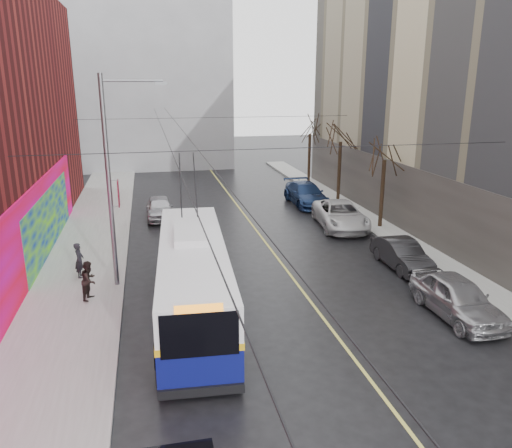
{
  "coord_description": "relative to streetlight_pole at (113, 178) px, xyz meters",
  "views": [
    {
      "loc": [
        -4.68,
        -11.04,
        8.68
      ],
      "look_at": [
        -0.23,
        9.33,
        2.7
      ],
      "focal_mm": 35.0,
      "sensor_mm": 36.0,
      "label": 1
    }
  ],
  "objects": [
    {
      "name": "ground",
      "position": [
        6.14,
        -10.0,
        -4.85
      ],
      "size": [
        140.0,
        140.0,
        0.0
      ],
      "primitive_type": "plane",
      "color": "black",
      "rests_on": "ground"
    },
    {
      "name": "parked_car_c",
      "position": [
        12.83,
        6.73,
        -4.06
      ],
      "size": [
        3.3,
        5.96,
        1.58
      ],
      "primitive_type": "imported",
      "rotation": [
        0.0,
        0.0,
        -0.12
      ],
      "color": "silver",
      "rests_on": "ground"
    },
    {
      "name": "parked_car_d",
      "position": [
        12.58,
        12.8,
        -4.05
      ],
      "size": [
        2.28,
        5.48,
        1.58
      ],
      "primitive_type": "imported",
      "rotation": [
        0.0,
        0.0,
        0.01
      ],
      "color": "navy",
      "rests_on": "ground"
    },
    {
      "name": "lane_line",
      "position": [
        7.64,
        4.0,
        -4.84
      ],
      "size": [
        0.12,
        50.0,
        0.01
      ],
      "primitive_type": "cube",
      "color": "#BFB74C",
      "rests_on": "ground"
    },
    {
      "name": "building_far",
      "position": [
        0.14,
        34.99,
        4.17
      ],
      "size": [
        20.5,
        12.1,
        18.0
      ],
      "color": "gray",
      "rests_on": "ground"
    },
    {
      "name": "tree_far",
      "position": [
        15.14,
        20.0,
        0.3
      ],
      "size": [
        3.2,
        3.2,
        6.57
      ],
      "color": "black",
      "rests_on": "ground"
    },
    {
      "name": "streetlight_pole",
      "position": [
        0.0,
        0.0,
        0.0
      ],
      "size": [
        2.65,
        0.6,
        9.0
      ],
      "color": "slate",
      "rests_on": "ground"
    },
    {
      "name": "tree_mid",
      "position": [
        15.14,
        13.0,
        0.41
      ],
      "size": [
        3.2,
        3.2,
        6.68
      ],
      "color": "black",
      "rests_on": "ground"
    },
    {
      "name": "pedestrian_b",
      "position": [
        -1.13,
        -1.34,
        -3.89
      ],
      "size": [
        0.85,
        0.95,
        1.62
      ],
      "primitive_type": "imported",
      "rotation": [
        0.0,
        0.0,
        1.21
      ],
      "color": "black",
      "rests_on": "sidewalk_left"
    },
    {
      "name": "pigeons_flying",
      "position": [
        4.48,
        0.89,
        1.95
      ],
      "size": [
        3.45,
        1.5,
        2.0
      ],
      "color": "slate"
    },
    {
      "name": "sidewalk_left",
      "position": [
        -1.86,
        2.0,
        -4.77
      ],
      "size": [
        4.0,
        60.0,
        0.15
      ],
      "primitive_type": "cube",
      "color": "gray",
      "rests_on": "ground"
    },
    {
      "name": "following_car",
      "position": [
        2.04,
        11.23,
        -4.13
      ],
      "size": [
        1.69,
        4.2,
        1.43
      ],
      "primitive_type": "imported",
      "rotation": [
        0.0,
        0.0,
        0.0
      ],
      "color": "#B0B0B5",
      "rests_on": "ground"
    },
    {
      "name": "parked_car_a",
      "position": [
        12.64,
        -5.66,
        -4.06
      ],
      "size": [
        1.87,
        4.6,
        1.56
      ],
      "primitive_type": "imported",
      "rotation": [
        0.0,
        0.0,
        0.0
      ],
      "color": "#9A9A9E",
      "rests_on": "ground"
    },
    {
      "name": "catenary_wires",
      "position": [
        3.6,
        4.77,
        1.4
      ],
      "size": [
        18.0,
        60.0,
        0.22
      ],
      "color": "black"
    },
    {
      "name": "trolleybus",
      "position": [
        2.9,
        -3.23,
        -3.33
      ],
      "size": [
        3.22,
        11.63,
        5.46
      ],
      "rotation": [
        0.0,
        0.0,
        -0.06
      ],
      "color": "#0B0F56",
      "rests_on": "ground"
    },
    {
      "name": "tree_near",
      "position": [
        15.14,
        6.0,
        0.13
      ],
      "size": [
        3.2,
        3.2,
        6.4
      ],
      "color": "black",
      "rests_on": "ground"
    },
    {
      "name": "pedestrian_a",
      "position": [
        -1.81,
        1.22,
        -3.89
      ],
      "size": [
        0.44,
        0.62,
        1.61
      ],
      "primitive_type": "imported",
      "rotation": [
        0.0,
        0.0,
        1.47
      ],
      "color": "black",
      "rests_on": "sidewalk_left"
    },
    {
      "name": "parked_car_b",
      "position": [
        13.14,
        -0.45,
        -4.17
      ],
      "size": [
        1.46,
        4.14,
        1.36
      ],
      "primitive_type": "imported",
      "rotation": [
        0.0,
        0.0,
        -0.0
      ],
      "color": "black",
      "rests_on": "ground"
    },
    {
      "name": "sidewalk_right",
      "position": [
        15.14,
        2.0,
        -4.77
      ],
      "size": [
        2.0,
        60.0,
        0.15
      ],
      "primitive_type": "cube",
      "color": "gray",
      "rests_on": "ground"
    }
  ]
}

